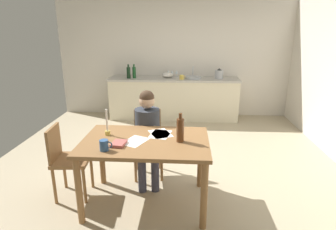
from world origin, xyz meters
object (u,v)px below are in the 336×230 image
coffee_mug (104,145)px  teacup_on_counter (182,77)px  dining_table (146,149)px  wine_glass_by_kettle (172,72)px  sink_unit (193,77)px  candlestick (107,128)px  wine_bottle_on_table (180,130)px  stovetop_kettle (219,74)px  bottle_oil (129,72)px  wine_glass_back_left (168,72)px  chair_at_table (148,139)px  wine_glass_near_sink (177,72)px  book_magazine (119,144)px  person_seated (148,131)px  bottle_vinegar (134,72)px  chair_side_empty (66,158)px  mixing_bowl (168,75)px

coffee_mug → teacup_on_counter: bearing=78.4°
dining_table → wine_glass_by_kettle: bearing=88.1°
dining_table → sink_unit: bearing=80.0°
candlestick → wine_bottle_on_table: wine_bottle_on_table is taller
wine_bottle_on_table → stovetop_kettle: (0.75, 3.26, 0.08)m
bottle_oil → wine_glass_back_left: bearing=16.1°
chair_at_table → teacup_on_counter: size_ratio=7.17×
dining_table → wine_bottle_on_table: wine_bottle_on_table is taller
chair_at_table → sink_unit: 2.66m
candlestick → bottle_oil: (-0.37, 3.03, 0.16)m
dining_table → teacup_on_counter: teacup_on_counter is taller
sink_unit → wine_glass_near_sink: (-0.36, 0.15, 0.09)m
wine_glass_back_left → chair_at_table: bearing=-92.1°
dining_table → bottle_oil: size_ratio=4.59×
stovetop_kettle → book_magazine: bearing=-112.1°
sink_unit → wine_glass_back_left: size_ratio=2.34×
chair_at_table → person_seated: (0.02, -0.15, 0.18)m
bottle_oil → wine_glass_by_kettle: size_ratio=1.94×
bottle_vinegar → chair_side_empty: bearing=-94.6°
dining_table → coffee_mug: coffee_mug is taller
chair_side_empty → bottle_vinegar: size_ratio=2.96×
stovetop_kettle → chair_side_empty: bearing=-123.3°
wine_glass_by_kettle → teacup_on_counter: wine_glass_by_kettle is taller
wine_glass_near_sink → bottle_vinegar: bearing=-167.7°
sink_unit → teacup_on_counter: bearing=-147.4°
sink_unit → wine_bottle_on_table: bearing=-93.4°
coffee_mug → wine_glass_by_kettle: wine_glass_by_kettle is taller
bottle_vinegar → teacup_on_counter: size_ratio=2.38×
mixing_bowl → wine_glass_near_sink: (0.19, 0.08, 0.05)m
bottle_oil → candlestick: bearing=-83.1°
mixing_bowl → teacup_on_counter: bearing=-35.2°
chair_at_table → sink_unit: size_ratio=2.47×
coffee_mug → sink_unit: sink_unit is taller
wine_bottle_on_table → book_magazine: bearing=-167.8°
person_seated → book_magazine: 0.74m
chair_at_table → wine_glass_back_left: (0.10, 2.70, 0.50)m
bottle_oil → stovetop_kettle: bottle_oil is taller
mixing_bowl → wine_glass_back_left: (0.01, 0.08, 0.05)m
person_seated → wine_glass_by_kettle: 2.87m
chair_at_table → sink_unit: sink_unit is taller
wine_bottle_on_table → coffee_mug: bearing=-159.4°
candlestick → bottle_oil: 3.05m
sink_unit → teacup_on_counter: 0.29m
book_magazine → chair_at_table: bearing=84.5°
chair_side_empty → wine_glass_by_kettle: 3.50m
sink_unit → wine_glass_back_left: (-0.54, 0.15, 0.09)m
chair_at_table → wine_glass_by_kettle: wine_glass_by_kettle is taller
bottle_oil → wine_glass_back_left: (0.84, 0.24, -0.02)m
sink_unit → wine_glass_near_sink: bearing=157.9°
dining_table → wine_glass_by_kettle: (0.11, 3.39, 0.34)m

